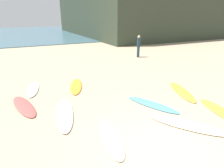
{
  "coord_description": "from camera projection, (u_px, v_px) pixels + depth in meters",
  "views": [
    {
      "loc": [
        -3.06,
        -2.88,
        3.2
      ],
      "look_at": [
        0.63,
        4.25,
        0.3
      ],
      "focal_mm": 30.36,
      "sensor_mm": 36.0,
      "label": 1
    }
  ],
  "objects": [
    {
      "name": "surfboard_5",
      "position": [
        111.0,
        137.0,
        5.25
      ],
      "size": [
        0.95,
        2.03,
        0.06
      ],
      "primitive_type": "ellipsoid",
      "rotation": [
        0.0,
        0.0,
        2.92
      ],
      "color": "silver",
      "rests_on": "ground_plane"
    },
    {
      "name": "ground_plane",
      "position": [
        167.0,
        149.0,
        4.82
      ],
      "size": [
        120.0,
        120.0,
        0.0
      ],
      "primitive_type": "plane",
      "color": "tan"
    },
    {
      "name": "ocean_water",
      "position": [
        28.0,
        32.0,
        38.01
      ],
      "size": [
        120.0,
        40.0,
        0.08
      ],
      "primitive_type": "cube",
      "color": "#426675",
      "rests_on": "ground_plane"
    },
    {
      "name": "surfboard_7",
      "position": [
        152.0,
        104.0,
        7.17
      ],
      "size": [
        1.24,
        2.19,
        0.07
      ],
      "primitive_type": "ellipsoid",
      "rotation": [
        0.0,
        0.0,
        3.51
      ],
      "color": "#52A1DE",
      "rests_on": "ground_plane"
    },
    {
      "name": "surfboard_8",
      "position": [
        182.0,
        92.0,
        8.39
      ],
      "size": [
        1.43,
        2.39,
        0.07
      ],
      "primitive_type": "ellipsoid",
      "rotation": [
        0.0,
        0.0,
        2.74
      ],
      "color": "yellow",
      "rests_on": "ground_plane"
    },
    {
      "name": "surfboard_0",
      "position": [
        222.0,
        112.0,
        6.64
      ],
      "size": [
        1.12,
        2.21,
        0.06
      ],
      "primitive_type": "ellipsoid",
      "rotation": [
        0.0,
        0.0,
        -0.27
      ],
      "color": "yellow",
      "rests_on": "ground_plane"
    },
    {
      "name": "surfboard_4",
      "position": [
        65.0,
        113.0,
        6.49
      ],
      "size": [
        1.11,
        2.54,
        0.08
      ],
      "primitive_type": "ellipsoid",
      "rotation": [
        0.0,
        0.0,
        2.91
      ],
      "color": "white",
      "rests_on": "ground_plane"
    },
    {
      "name": "surfboard_3",
      "position": [
        24.0,
        106.0,
        7.03
      ],
      "size": [
        0.96,
        2.26,
        0.08
      ],
      "primitive_type": "ellipsoid",
      "rotation": [
        0.0,
        0.0,
        3.34
      ],
      "color": "#E0534D",
      "rests_on": "ground_plane"
    },
    {
      "name": "surfboard_6",
      "position": [
        76.0,
        86.0,
        9.05
      ],
      "size": [
        1.21,
        2.23,
        0.07
      ],
      "primitive_type": "ellipsoid",
      "rotation": [
        0.0,
        0.0,
        -0.33
      ],
      "color": "orange",
      "rests_on": "ground_plane"
    },
    {
      "name": "surfboard_1",
      "position": [
        33.0,
        89.0,
        8.63
      ],
      "size": [
        0.87,
        2.0,
        0.08
      ],
      "primitive_type": "ellipsoid",
      "rotation": [
        0.0,
        0.0,
        2.94
      ],
      "color": "white",
      "rests_on": "ground_plane"
    },
    {
      "name": "beachgoer_mid",
      "position": [
        139.0,
        45.0,
        15.23
      ],
      "size": [
        0.34,
        0.34,
        1.74
      ],
      "rotation": [
        0.0,
        0.0,
        4.47
      ],
      "color": "#1E3342",
      "rests_on": "ground_plane"
    },
    {
      "name": "surfboard_2",
      "position": [
        187.0,
        125.0,
        5.83
      ],
      "size": [
        1.79,
        2.26,
        0.08
      ],
      "primitive_type": "ellipsoid",
      "rotation": [
        0.0,
        0.0,
        3.73
      ],
      "color": "#EEE3C2",
      "rests_on": "ground_plane"
    },
    {
      "name": "coastal_headland",
      "position": [
        136.0,
        10.0,
        35.44
      ],
      "size": [
        22.95,
        28.15,
        8.5
      ],
      "primitive_type": "cube",
      "rotation": [
        0.0,
        0.0,
        -0.02
      ],
      "color": "#333D2D",
      "rests_on": "ground_plane"
    }
  ]
}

